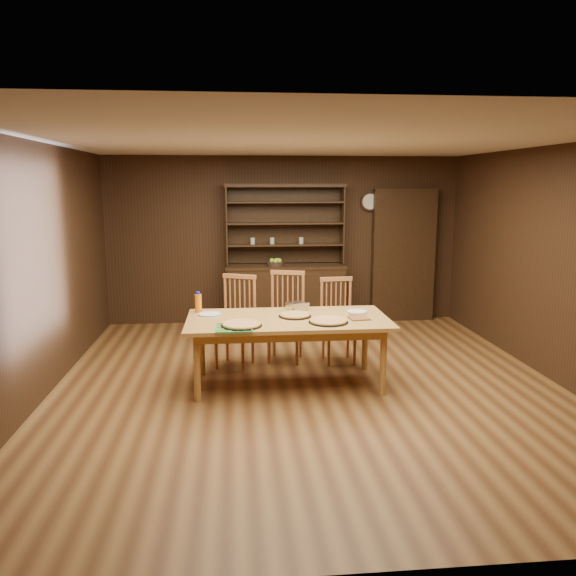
{
  "coord_description": "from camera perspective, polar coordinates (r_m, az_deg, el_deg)",
  "views": [
    {
      "loc": [
        -0.78,
        -5.78,
        2.17
      ],
      "look_at": [
        -0.19,
        0.4,
        1.02
      ],
      "focal_mm": 35.0,
      "sensor_mm": 36.0,
      "label": 1
    }
  ],
  "objects": [
    {
      "name": "room_shell",
      "position": [
        5.86,
        2.19,
        4.69
      ],
      "size": [
        6.0,
        6.0,
        6.0
      ],
      "color": "silver",
      "rests_on": "floor"
    },
    {
      "name": "doorway",
      "position": [
        9.15,
        11.61,
        3.27
      ],
      "size": [
        1.0,
        0.18,
        2.1
      ],
      "primitive_type": "cube",
      "color": "black",
      "rests_on": "floor"
    },
    {
      "name": "chair_right",
      "position": [
        6.98,
        5.06,
        -2.96
      ],
      "size": [
        0.45,
        0.43,
        1.04
      ],
      "rotation": [
        0.0,
        0.0,
        0.07
      ],
      "color": "#B56C3E",
      "rests_on": "floor"
    },
    {
      "name": "wall_clock",
      "position": [
        8.99,
        8.32,
        8.68
      ],
      "size": [
        0.3,
        0.05,
        0.3
      ],
      "color": "black",
      "rests_on": "room_shell"
    },
    {
      "name": "pizza_left",
      "position": [
        5.73,
        -4.74,
        -3.72
      ],
      "size": [
        0.42,
        0.42,
        0.04
      ],
      "color": "black",
      "rests_on": "dining_table"
    },
    {
      "name": "fruit_bowl",
      "position": [
        8.57,
        -1.29,
        2.56
      ],
      "size": [
        0.26,
        0.26,
        0.12
      ],
      "color": "black",
      "rests_on": "china_hutch"
    },
    {
      "name": "foil_dish",
      "position": [
        6.43,
        0.95,
        -1.84
      ],
      "size": [
        0.27,
        0.23,
        0.09
      ],
      "primitive_type": "cube",
      "rotation": [
        0.0,
        0.0,
        0.37
      ],
      "color": "white",
      "rests_on": "dining_table"
    },
    {
      "name": "floor",
      "position": [
        6.22,
        2.09,
        -9.92
      ],
      "size": [
        6.0,
        6.0,
        0.0
      ],
      "primitive_type": "plane",
      "color": "brown",
      "rests_on": "ground"
    },
    {
      "name": "dining_table",
      "position": [
        6.07,
        -0.02,
        -3.7
      ],
      "size": [
        2.17,
        1.08,
        0.75
      ],
      "color": "#B6823F",
      "rests_on": "floor"
    },
    {
      "name": "pot_holder_a",
      "position": [
        6.07,
        7.21,
        -3.05
      ],
      "size": [
        0.22,
        0.22,
        0.02
      ],
      "primitive_type": "cube",
      "rotation": [
        0.0,
        0.0,
        0.11
      ],
      "color": "red",
      "rests_on": "dining_table"
    },
    {
      "name": "china_hutch",
      "position": [
        8.71,
        -0.26,
        0.1
      ],
      "size": [
        1.84,
        0.52,
        2.17
      ],
      "color": "black",
      "rests_on": "floor"
    },
    {
      "name": "plate_right",
      "position": [
        6.37,
        7.02,
        -2.39
      ],
      "size": [
        0.24,
        0.24,
        0.02
      ],
      "color": "white",
      "rests_on": "dining_table"
    },
    {
      "name": "chair_left",
      "position": [
        6.82,
        -5.21,
        -3.0
      ],
      "size": [
        0.58,
        0.57,
        1.1
      ],
      "rotation": [
        0.0,
        0.0,
        -0.41
      ],
      "color": "#B56C3E",
      "rests_on": "floor"
    },
    {
      "name": "juice_bottle",
      "position": [
        6.39,
        -9.11,
        -1.49
      ],
      "size": [
        0.08,
        0.08,
        0.23
      ],
      "color": "orange",
      "rests_on": "dining_table"
    },
    {
      "name": "pot_holder_b",
      "position": [
        6.26,
        7.04,
        -2.62
      ],
      "size": [
        0.21,
        0.21,
        0.01
      ],
      "primitive_type": "cube",
      "rotation": [
        0.0,
        0.0,
        -0.16
      ],
      "color": "red",
      "rests_on": "dining_table"
    },
    {
      "name": "cooling_rack",
      "position": [
        5.66,
        -5.49,
        -4.01
      ],
      "size": [
        0.43,
        0.43,
        0.02
      ],
      "primitive_type": null,
      "rotation": [
        0.0,
        0.0,
        0.27
      ],
      "color": "#0B9A4E",
      "rests_on": "dining_table"
    },
    {
      "name": "pizza_center",
      "position": [
        6.11,
        0.71,
        -2.77
      ],
      "size": [
        0.36,
        0.36,
        0.04
      ],
      "color": "black",
      "rests_on": "dining_table"
    },
    {
      "name": "chair_center",
      "position": [
        6.99,
        -0.17,
        -2.56
      ],
      "size": [
        0.55,
        0.54,
        1.11
      ],
      "rotation": [
        0.0,
        0.0,
        -0.26
      ],
      "color": "#B56C3E",
      "rests_on": "floor"
    },
    {
      "name": "plate_left",
      "position": [
        6.26,
        -7.92,
        -2.64
      ],
      "size": [
        0.26,
        0.26,
        0.02
      ],
      "color": "white",
      "rests_on": "dining_table"
    },
    {
      "name": "pizza_right",
      "position": [
        5.87,
        4.12,
        -3.35
      ],
      "size": [
        0.41,
        0.41,
        0.04
      ],
      "color": "black",
      "rests_on": "dining_table"
    }
  ]
}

